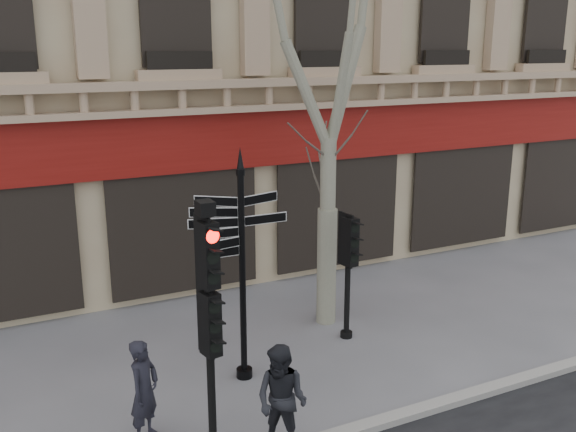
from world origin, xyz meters
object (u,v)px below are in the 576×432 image
object	(u,v)px
pedestrian_a	(144,391)
pedestrian_b	(282,401)
fingerpost	(242,227)
traffic_signal_main	(208,298)
traffic_signal_secondary	(348,255)

from	to	relation	value
pedestrian_a	pedestrian_b	bearing A→B (deg)	-80.13
fingerpost	traffic_signal_main	xyz separation A→B (m)	(-1.18, -1.68, -0.42)
traffic_signal_main	pedestrian_b	world-z (taller)	traffic_signal_main
fingerpost	pedestrian_a	size ratio (longest dim) A/B	2.59
traffic_signal_main	pedestrian_a	xyz separation A→B (m)	(-0.81, 0.63, -1.54)
pedestrian_b	fingerpost	bearing A→B (deg)	134.70
traffic_signal_main	pedestrian_a	world-z (taller)	traffic_signal_main
fingerpost	pedestrian_a	world-z (taller)	fingerpost
traffic_signal_main	traffic_signal_secondary	xyz separation A→B (m)	(3.62, 2.25, -0.59)
traffic_signal_main	pedestrian_b	size ratio (longest dim) A/B	2.25
pedestrian_a	pedestrian_b	world-z (taller)	pedestrian_b
fingerpost	traffic_signal_main	size ratio (longest dim) A/B	1.11
traffic_signal_secondary	pedestrian_b	distance (m)	4.04
pedestrian_a	fingerpost	bearing A→B (deg)	-17.07
pedestrian_b	traffic_signal_main	bearing A→B (deg)	-159.44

